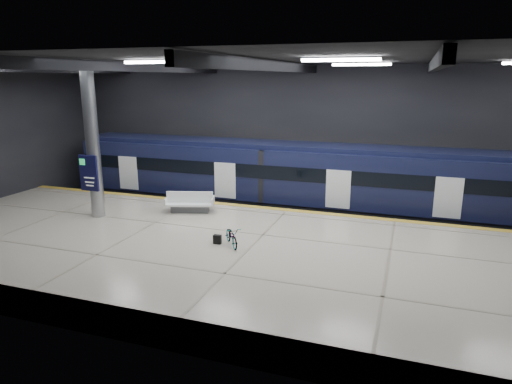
% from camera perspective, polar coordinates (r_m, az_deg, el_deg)
% --- Properties ---
extents(ground, '(30.00, 30.00, 0.00)m').
position_cam_1_polar(ground, '(19.92, 1.76, -7.42)').
color(ground, black).
rests_on(ground, ground).
extents(room_shell, '(30.10, 16.10, 8.05)m').
position_cam_1_polar(room_shell, '(18.60, 1.90, 9.20)').
color(room_shell, black).
rests_on(room_shell, ground).
extents(platform, '(30.00, 11.00, 1.10)m').
position_cam_1_polar(platform, '(17.52, -0.69, -8.59)').
color(platform, '#B6AA9A').
rests_on(platform, ground).
extents(safety_strip, '(30.00, 0.40, 0.01)m').
position_cam_1_polar(safety_strip, '(22.06, 3.92, -2.25)').
color(safety_strip, gold).
rests_on(safety_strip, platform).
extents(rails, '(30.00, 1.52, 0.16)m').
position_cam_1_polar(rails, '(24.91, 5.55, -2.82)').
color(rails, gray).
rests_on(rails, ground).
extents(train, '(29.40, 2.84, 3.79)m').
position_cam_1_polar(train, '(24.20, 7.95, 1.45)').
color(train, black).
rests_on(train, ground).
extents(bench, '(2.44, 1.57, 1.00)m').
position_cam_1_polar(bench, '(21.84, -8.25, -1.59)').
color(bench, '#595B60').
rests_on(bench, platform).
extents(bicycle, '(1.28, 1.46, 0.76)m').
position_cam_1_polar(bicycle, '(17.38, -3.05, -5.51)').
color(bicycle, '#99999E').
rests_on(bicycle, platform).
extents(pannier_bag, '(0.30, 0.19, 0.35)m').
position_cam_1_polar(pannier_bag, '(17.67, -4.86, -5.91)').
color(pannier_bag, black).
rests_on(pannier_bag, platform).
extents(info_column, '(0.90, 0.78, 6.90)m').
position_cam_1_polar(info_column, '(21.63, -19.80, 5.72)').
color(info_column, '#9EA0A5').
rests_on(info_column, platform).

